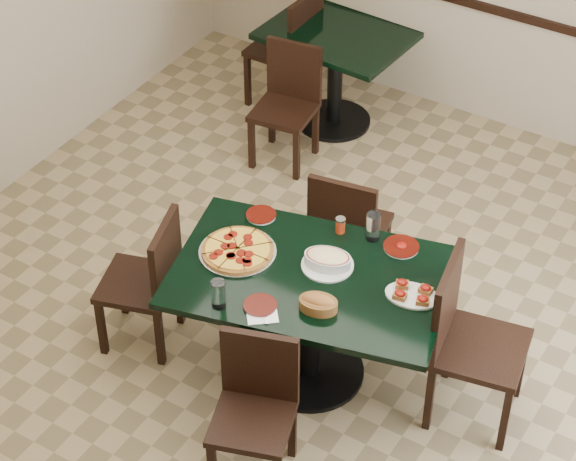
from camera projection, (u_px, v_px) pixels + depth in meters
The scene contains 20 objects.
floor at pixel (299, 344), 6.58m from camera, with size 5.50×5.50×0.00m, color #89734F.
main_table at pixel (311, 300), 6.04m from camera, with size 1.64×1.25×0.75m.
back_table at pixel (335, 61), 8.01m from camera, with size 1.04×0.79×0.75m.
chair_far at pixel (347, 226), 6.63m from camera, with size 0.48×0.48×0.88m.
chair_near at pixel (256, 402), 5.61m from camera, with size 0.50×0.50×0.85m.
chair_right at pixel (465, 333), 5.85m from camera, with size 0.54×0.54×1.00m.
chair_left at pixel (150, 277), 6.29m from camera, with size 0.51×0.51×0.88m.
back_chair_near at pixel (288, 97), 7.73m from camera, with size 0.45×0.45×0.86m.
back_chair_left at pixel (292, 43), 8.20m from camera, with size 0.44×0.44×0.94m.
pepperoni_pizza at pixel (238, 250), 6.05m from camera, with size 0.42×0.42×0.04m.
lasagna_casserole at pixel (328, 259), 5.94m from camera, with size 0.29×0.28×0.09m.
bread_basket at pixel (318, 303), 5.69m from camera, with size 0.23×0.19×0.09m.
bruschetta_platter at pixel (412, 293), 5.77m from camera, with size 0.32×0.25×0.05m.
side_plate_near at pixel (260, 306), 5.73m from camera, with size 0.18×0.18×0.02m.
side_plate_far_r at pixel (401, 247), 6.08m from camera, with size 0.20×0.20×0.03m.
side_plate_far_l at pixel (261, 215), 6.29m from camera, with size 0.17×0.17×0.02m.
napkin_setting at pixel (262, 313), 5.69m from camera, with size 0.22×0.22×0.01m.
water_glass_a at pixel (373, 227), 6.10m from camera, with size 0.08×0.08×0.17m, color white.
water_glass_b at pixel (218, 294), 5.69m from camera, with size 0.08×0.08×0.16m, color white.
pepper_shaker at pixel (340, 225), 6.16m from camera, with size 0.06×0.06×0.09m.
Camera 1 is at (2.37, -3.98, 4.72)m, focal length 70.00 mm.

